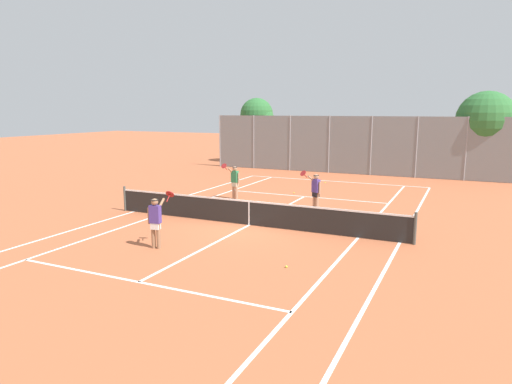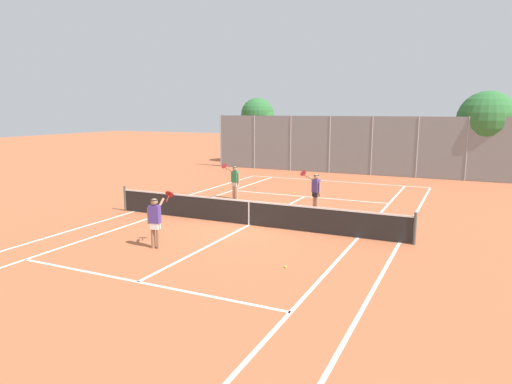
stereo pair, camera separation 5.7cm
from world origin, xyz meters
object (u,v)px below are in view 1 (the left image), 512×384
player_far_right (316,190)px  loose_tennis_ball_2 (371,213)px  tree_behind_left (258,116)px  player_near_side (156,220)px  loose_tennis_ball_1 (325,183)px  player_far_left (235,180)px  loose_tennis_ball_4 (294,193)px  tennis_net (249,212)px  loose_tennis_ball_3 (286,267)px  loose_tennis_ball_0 (313,183)px  tree_behind_right (487,122)px

player_far_right → loose_tennis_ball_2: size_ratio=26.88×
loose_tennis_ball_2 → tree_behind_left: 19.93m
player_near_side → loose_tennis_ball_1: (1.09, 14.80, -0.89)m
player_far_left → loose_tennis_ball_1: 7.13m
loose_tennis_ball_1 → tree_behind_left: (-8.17, 8.19, 3.78)m
player_near_side → loose_tennis_ball_4: player_near_side is taller
tennis_net → player_far_left: bearing=123.6°
loose_tennis_ball_3 → loose_tennis_ball_4: 11.46m
player_near_side → loose_tennis_ball_0: (0.47, 14.32, -0.89)m
tree_behind_left → loose_tennis_ball_1: bearing=-45.1°
tennis_net → loose_tennis_ball_0: bearing=94.9°
tennis_net → loose_tennis_ball_3: 4.89m
loose_tennis_ball_0 → tree_behind_left: 12.10m
loose_tennis_ball_1 → loose_tennis_ball_4: (-0.51, -3.96, 0.00)m
player_far_right → loose_tennis_ball_2: bearing=11.3°
tennis_net → loose_tennis_ball_3: (3.00, -3.82, -0.48)m
loose_tennis_ball_4 → tree_behind_left: 14.86m
player_far_right → loose_tennis_ball_3: player_far_right is taller
loose_tennis_ball_3 → loose_tennis_ball_4: size_ratio=1.00×
loose_tennis_ball_1 → tree_behind_right: tree_behind_right is taller
loose_tennis_ball_3 → loose_tennis_ball_4: (-3.79, 10.81, 0.00)m
loose_tennis_ball_2 → loose_tennis_ball_4: size_ratio=1.00×
loose_tennis_ball_3 → loose_tennis_ball_1: bearing=102.5°
player_far_left → loose_tennis_ball_4: 3.48m
player_far_right → tree_behind_right: tree_behind_right is taller
loose_tennis_ball_3 → tree_behind_left: (-11.46, 22.97, 3.78)m
player_near_side → loose_tennis_ball_2: size_ratio=26.88×
player_near_side → loose_tennis_ball_1: bearing=85.8°
tree_behind_right → loose_tennis_ball_2: bearing=-108.5°
loose_tennis_ball_3 → tree_behind_right: size_ratio=0.01×
loose_tennis_ball_1 → tree_behind_right: 11.10m
tennis_net → tree_behind_right: size_ratio=2.19×
player_far_left → loose_tennis_ball_3: size_ratio=26.88×
tennis_net → loose_tennis_ball_2: size_ratio=181.82×
loose_tennis_ball_3 → tree_behind_right: 21.91m
loose_tennis_ball_1 → tree_behind_left: 12.17m
loose_tennis_ball_4 → tennis_net: bearing=-83.6°
player_near_side → loose_tennis_ball_0: player_near_side is taller
tree_behind_left → loose_tennis_ball_2: bearing=-51.3°
loose_tennis_ball_2 → tree_behind_right: size_ratio=0.01×
tennis_net → loose_tennis_ball_2: 5.44m
loose_tennis_ball_0 → loose_tennis_ball_1: same height
player_far_right → player_far_left: bearing=167.8°
player_near_side → player_far_right: same height
player_far_left → tree_behind_left: 16.03m
tree_behind_right → loose_tennis_ball_4: bearing=-131.5°
loose_tennis_ball_1 → loose_tennis_ball_2: 8.16m
player_far_left → loose_tennis_ball_3: player_far_left is taller
loose_tennis_ball_4 → tree_behind_right: 14.04m
loose_tennis_ball_0 → loose_tennis_ball_4: same height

